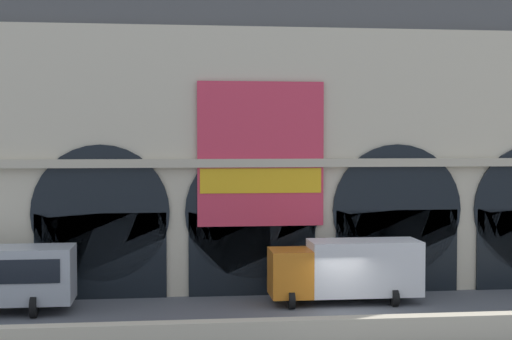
{
  "coord_description": "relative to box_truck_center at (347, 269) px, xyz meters",
  "views": [
    {
      "loc": [
        -8.07,
        -33.25,
        8.1
      ],
      "look_at": [
        -3.68,
        5.0,
        6.56
      ],
      "focal_mm": 51.92,
      "sensor_mm": 36.0,
      "label": 1
    }
  ],
  "objects": [
    {
      "name": "station_building",
      "position": [
        -0.58,
        4.52,
        7.34
      ],
      "size": [
        40.41,
        4.61,
        18.84
      ],
      "color": "beige",
      "rests_on": "ground"
    },
    {
      "name": "box_truck_center",
      "position": [
        0.0,
        0.0,
        0.0
      ],
      "size": [
        7.5,
        2.91,
        3.12
      ],
      "color": "orange",
      "rests_on": "ground"
    },
    {
      "name": "ground_plane",
      "position": [
        -0.6,
        -2.6,
        -1.7
      ],
      "size": [
        200.0,
        200.0,
        0.0
      ],
      "primitive_type": "plane",
      "color": "#54565B"
    },
    {
      "name": "quay_parapet_wall",
      "position": [
        -0.6,
        -7.69,
        -1.12
      ],
      "size": [
        90.0,
        0.7,
        1.16
      ],
      "primitive_type": "cube",
      "color": "beige",
      "rests_on": "ground"
    }
  ]
}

